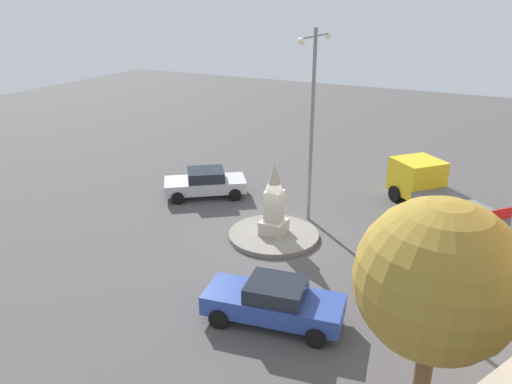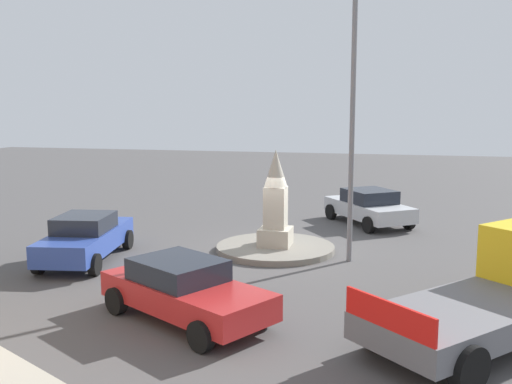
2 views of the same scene
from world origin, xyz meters
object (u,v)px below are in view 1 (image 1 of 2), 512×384
object	(u,v)px
monument	(274,203)
streetlamp	(313,110)
car_silver_far_side	(205,183)
car_blue_near_island	(274,302)
tree_near_wall	(437,280)
truck_yellow_waiting	(432,189)
car_red_parked_right	(428,264)

from	to	relation	value
monument	streetlamp	bearing A→B (deg)	-14.55
streetlamp	car_silver_far_side	world-z (taller)	streetlamp
car_blue_near_island	car_silver_far_side	world-z (taller)	car_blue_near_island
monument	tree_near_wall	size ratio (longest dim) A/B	0.53
monument	truck_yellow_waiting	size ratio (longest dim) A/B	0.54
streetlamp	car_silver_far_side	xyz separation A→B (m)	(0.30, 5.88, -4.45)
truck_yellow_waiting	car_silver_far_side	bearing A→B (deg)	108.24
car_silver_far_side	truck_yellow_waiting	world-z (taller)	truck_yellow_waiting
car_blue_near_island	tree_near_wall	bearing A→B (deg)	-116.64
car_silver_far_side	truck_yellow_waiting	bearing A→B (deg)	-71.76
car_silver_far_side	truck_yellow_waiting	xyz separation A→B (m)	(3.57, -10.82, 0.29)
car_red_parked_right	truck_yellow_waiting	xyz separation A→B (m)	(7.07, 0.97, 0.31)
car_blue_near_island	car_red_parked_right	world-z (taller)	car_blue_near_island
truck_yellow_waiting	car_red_parked_right	bearing A→B (deg)	-172.20
streetlamp	car_blue_near_island	size ratio (longest dim) A/B	1.85
car_silver_far_side	car_red_parked_right	bearing A→B (deg)	-106.55
streetlamp	car_red_parked_right	bearing A→B (deg)	-118.47
truck_yellow_waiting	tree_near_wall	distance (m)	14.77
car_red_parked_right	car_silver_far_side	world-z (taller)	car_silver_far_side
streetlamp	car_silver_far_side	size ratio (longest dim) A/B	1.94
monument	car_silver_far_side	xyz separation A→B (m)	(2.78, 5.23, -0.89)
monument	car_silver_far_side	world-z (taller)	monument
car_red_parked_right	car_silver_far_side	xyz separation A→B (m)	(3.50, 11.79, 0.02)
monument	truck_yellow_waiting	distance (m)	8.48
streetlamp	truck_yellow_waiting	distance (m)	7.53
truck_yellow_waiting	tree_near_wall	xyz separation A→B (m)	(-14.29, -1.84, 3.21)
car_red_parked_right	car_silver_far_side	size ratio (longest dim) A/B	1.02
monument	truck_yellow_waiting	bearing A→B (deg)	-41.35
streetlamp	car_red_parked_right	xyz separation A→B (m)	(-3.21, -5.91, -4.47)
monument	streetlamp	xyz separation A→B (m)	(2.49, -0.65, 3.56)
car_red_parked_right	car_blue_near_island	bearing A→B (deg)	140.01
car_blue_near_island	tree_near_wall	xyz separation A→B (m)	(-2.45, -4.88, 3.49)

